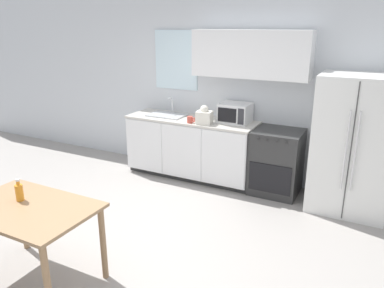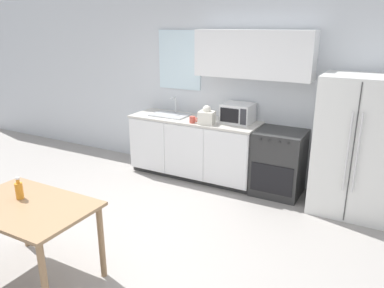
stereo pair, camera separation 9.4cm
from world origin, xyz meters
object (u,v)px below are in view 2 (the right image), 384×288
object	(u,v)px
microwave	(238,113)
dining_table	(28,216)
drink_bottle	(19,190)
oven_range	(279,163)
refrigerator	(356,146)
coffee_mug	(193,120)

from	to	relation	value
microwave	dining_table	xyz separation A→B (m)	(-0.78, -2.99, -0.41)
drink_bottle	dining_table	bearing A→B (deg)	-20.47
oven_range	refrigerator	distance (m)	1.03
drink_bottle	oven_range	bearing A→B (deg)	60.79
coffee_mug	drink_bottle	bearing A→B (deg)	-98.23
oven_range	drink_bottle	bearing A→B (deg)	-119.21
microwave	dining_table	size ratio (longest dim) A/B	0.36
refrigerator	drink_bottle	bearing A→B (deg)	-132.32
microwave	oven_range	bearing A→B (deg)	-7.63
coffee_mug	drink_bottle	world-z (taller)	coffee_mug
oven_range	microwave	bearing A→B (deg)	172.37
coffee_mug	dining_table	xyz separation A→B (m)	(-0.23, -2.66, -0.32)
dining_table	drink_bottle	distance (m)	0.25
microwave	dining_table	world-z (taller)	microwave
oven_range	microwave	size ratio (longest dim) A/B	2.11
refrigerator	dining_table	world-z (taller)	refrigerator
dining_table	drink_bottle	bearing A→B (deg)	159.53
microwave	refrigerator	bearing A→B (deg)	-5.37
refrigerator	dining_table	size ratio (longest dim) A/B	1.44
oven_range	drink_bottle	world-z (taller)	drink_bottle
oven_range	refrigerator	xyz separation A→B (m)	(0.94, -0.06, 0.41)
oven_range	drink_bottle	distance (m)	3.28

